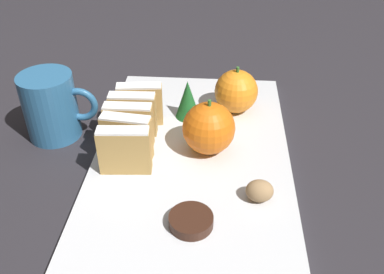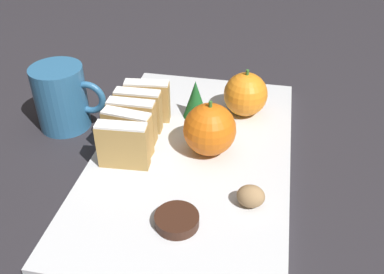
% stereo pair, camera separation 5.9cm
% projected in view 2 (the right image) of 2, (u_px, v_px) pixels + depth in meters
% --- Properties ---
extents(ground_plane, '(6.00, 6.00, 0.00)m').
position_uv_depth(ground_plane, '(192.00, 161.00, 0.62)').
color(ground_plane, '#28262B').
extents(serving_platter, '(0.28, 0.46, 0.01)m').
position_uv_depth(serving_platter, '(192.00, 157.00, 0.61)').
color(serving_platter, silver).
rests_on(serving_platter, ground_plane).
extents(stollen_slice_front, '(0.07, 0.02, 0.07)m').
position_uv_depth(stollen_slice_front, '(123.00, 145.00, 0.57)').
color(stollen_slice_front, tan).
rests_on(stollen_slice_front, serving_platter).
extents(stollen_slice_second, '(0.07, 0.03, 0.07)m').
position_uv_depth(stollen_slice_second, '(128.00, 133.00, 0.59)').
color(stollen_slice_second, tan).
rests_on(stollen_slice_second, serving_platter).
extents(stollen_slice_third, '(0.07, 0.02, 0.07)m').
position_uv_depth(stollen_slice_third, '(132.00, 121.00, 0.62)').
color(stollen_slice_third, tan).
rests_on(stollen_slice_third, serving_platter).
extents(stollen_slice_fourth, '(0.07, 0.02, 0.07)m').
position_uv_depth(stollen_slice_fourth, '(139.00, 111.00, 0.64)').
color(stollen_slice_fourth, tan).
rests_on(stollen_slice_fourth, serving_platter).
extents(stollen_slice_fifth, '(0.07, 0.03, 0.07)m').
position_uv_depth(stollen_slice_fifth, '(148.00, 101.00, 0.66)').
color(stollen_slice_fifth, tan).
rests_on(stollen_slice_fifth, serving_platter).
extents(orange_near, '(0.07, 0.07, 0.08)m').
position_uv_depth(orange_near, '(210.00, 129.00, 0.59)').
color(orange_near, orange).
rests_on(orange_near, serving_platter).
extents(orange_far, '(0.07, 0.07, 0.08)m').
position_uv_depth(orange_far, '(246.00, 94.00, 0.68)').
color(orange_far, orange).
rests_on(orange_far, serving_platter).
extents(walnut, '(0.03, 0.03, 0.03)m').
position_uv_depth(walnut, '(251.00, 196.00, 0.52)').
color(walnut, '#9E7A51').
rests_on(walnut, serving_platter).
extents(chocolate_cookie, '(0.05, 0.05, 0.01)m').
position_uv_depth(chocolate_cookie, '(177.00, 220.00, 0.50)').
color(chocolate_cookie, '#381E14').
rests_on(chocolate_cookie, serving_platter).
extents(evergreen_sprig, '(0.04, 0.04, 0.06)m').
position_uv_depth(evergreen_sprig, '(195.00, 99.00, 0.67)').
color(evergreen_sprig, '#195623').
rests_on(evergreen_sprig, serving_platter).
extents(coffee_mug, '(0.11, 0.08, 0.10)m').
position_uv_depth(coffee_mug, '(62.00, 98.00, 0.66)').
color(coffee_mug, '#2D6693').
rests_on(coffee_mug, ground_plane).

